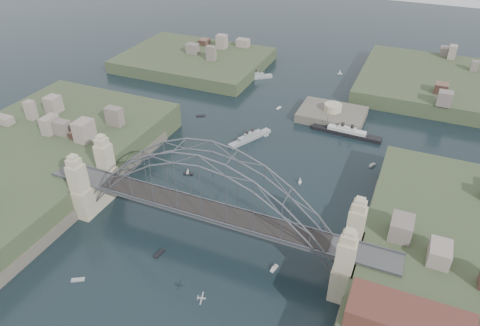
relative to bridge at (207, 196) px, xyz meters
name	(u,v)px	position (x,y,z in m)	size (l,w,h in m)	color
ground	(209,238)	(0.00, 0.00, -12.32)	(500.00, 500.00, 0.00)	black
bridge	(207,196)	(0.00, 0.00, 0.00)	(84.00, 13.80, 24.60)	#464648
shore_west	(22,175)	(-57.32, 0.00, -10.35)	(50.50, 90.00, 12.00)	#364529
headland_nw	(194,64)	(-55.00, 95.00, -11.82)	(60.00, 45.00, 9.00)	#364529
headland_ne	(454,90)	(50.00, 110.00, -11.57)	(70.00, 55.00, 9.50)	#364529
fort_island	(331,119)	(12.00, 70.00, -12.66)	(22.00, 16.00, 9.40)	#534E43
wharf_shed	(409,321)	(44.00, -14.00, -2.32)	(20.00, 8.00, 4.00)	#592D26
naval_cruiser_near	(250,138)	(-8.41, 45.42, -11.57)	(9.17, 15.57, 4.89)	#979C9F
naval_cruiser_far	(253,77)	(-25.73, 91.56, -11.50)	(13.67, 11.26, 5.27)	#979C9F
ocean_liner	(346,133)	(19.09, 60.62, -11.47)	(22.51, 4.18, 5.49)	black
aeroplane	(201,298)	(9.05, -21.00, -5.76)	(1.64, 2.88, 0.43)	#ABACB2
small_boat_a	(188,172)	(-17.13, 20.76, -11.51)	(2.82, 1.53, 2.38)	silver
small_boat_b	(300,180)	(13.06, 29.06, -11.30)	(1.26, 1.62, 2.38)	silver
small_boat_c	(159,254)	(-7.97, -9.18, -12.17)	(1.38, 3.04, 0.45)	silver
small_boat_d	(372,165)	(29.85, 45.62, -12.04)	(1.90, 2.52, 1.43)	silver
small_boat_e	(201,116)	(-30.27, 53.60, -12.17)	(3.22, 2.59, 0.45)	silver
small_boat_f	(266,136)	(-4.38, 49.62, -12.17)	(1.19, 1.83, 0.45)	silver
small_boat_h	(279,108)	(-7.27, 70.03, -12.17)	(1.27, 2.41, 0.45)	silver
small_boat_i	(375,229)	(34.93, 18.34, -12.17)	(2.37, 2.64, 0.45)	silver
small_boat_j	(78,280)	(-19.47, -22.40, -12.17)	(2.80, 2.18, 0.45)	silver
small_boat_k	(340,72)	(5.70, 110.51, -11.42)	(2.26, 1.57, 2.38)	silver
small_boat_l	(161,138)	(-34.83, 34.90, -12.04)	(1.84, 3.06, 1.43)	silver
small_boat_m	(274,268)	(17.13, -3.18, -12.04)	(1.20, 2.42, 1.43)	silver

